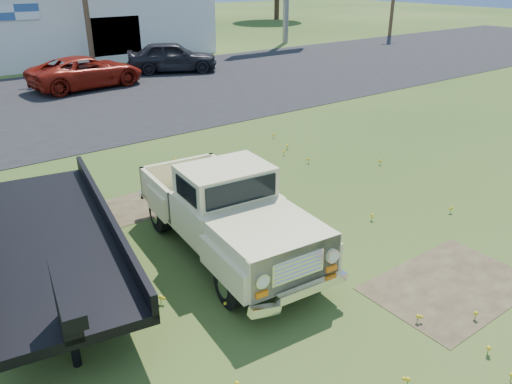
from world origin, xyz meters
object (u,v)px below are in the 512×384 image
at_px(flatbed_trailer, 46,232).
at_px(red_pickup, 87,72).
at_px(vintage_pickup_truck, 226,210).
at_px(dark_sedan, 172,57).

bearing_deg(flatbed_trailer, red_pickup, 77.81).
distance_m(vintage_pickup_truck, dark_sedan, 19.85).
distance_m(red_pickup, dark_sedan, 5.33).
height_order(vintage_pickup_truck, flatbed_trailer, vintage_pickup_truck).
height_order(vintage_pickup_truck, red_pickup, vintage_pickup_truck).
distance_m(flatbed_trailer, dark_sedan, 20.32).
xyz_separation_m(vintage_pickup_truck, dark_sedan, (8.34, 18.01, -0.11)).
xyz_separation_m(flatbed_trailer, red_pickup, (6.22, 15.66, -0.19)).
relative_size(red_pickup, dark_sedan, 1.10).
bearing_deg(vintage_pickup_truck, red_pickup, 84.58).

